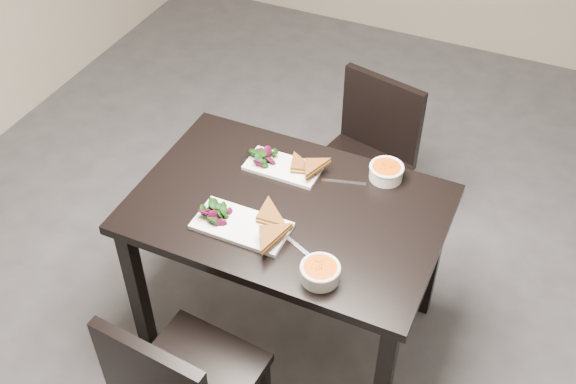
% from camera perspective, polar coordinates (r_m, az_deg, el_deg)
% --- Properties ---
extents(ground, '(5.00, 5.00, 0.00)m').
position_cam_1_polar(ground, '(3.31, 6.95, -9.03)').
color(ground, '#47474C').
rests_on(ground, ground).
extents(table, '(1.20, 0.80, 0.75)m').
position_cam_1_polar(table, '(2.71, 0.00, -2.63)').
color(table, black).
rests_on(table, ground).
extents(chair_far, '(0.50, 0.50, 0.85)m').
position_cam_1_polar(chair_far, '(3.32, 6.57, 3.24)').
color(chair_far, black).
rests_on(chair_far, ground).
extents(plate_near, '(0.36, 0.18, 0.02)m').
position_cam_1_polar(plate_near, '(2.55, -3.90, -2.84)').
color(plate_near, white).
rests_on(plate_near, table).
extents(sandwich_near, '(0.19, 0.14, 0.06)m').
position_cam_1_polar(sandwich_near, '(2.51, -2.47, -2.45)').
color(sandwich_near, brown).
rests_on(sandwich_near, plate_near).
extents(salad_near, '(0.11, 0.10, 0.05)m').
position_cam_1_polar(salad_near, '(2.57, -5.92, -1.65)').
color(salad_near, black).
rests_on(salad_near, plate_near).
extents(soup_bowl_near, '(0.14, 0.14, 0.06)m').
position_cam_1_polar(soup_bowl_near, '(2.36, 2.70, -6.67)').
color(soup_bowl_near, white).
rests_on(soup_bowl_near, table).
extents(cutlery_near, '(0.17, 0.09, 0.00)m').
position_cam_1_polar(cutlery_near, '(2.47, 1.26, -4.93)').
color(cutlery_near, silver).
rests_on(cutlery_near, table).
extents(plate_far, '(0.31, 0.15, 0.02)m').
position_cam_1_polar(plate_far, '(2.80, -0.41, 2.08)').
color(plate_far, white).
rests_on(plate_far, table).
extents(sandwich_far, '(0.18, 0.15, 0.05)m').
position_cam_1_polar(sandwich_far, '(2.75, 0.69, 2.05)').
color(sandwich_far, brown).
rests_on(sandwich_far, plate_far).
extents(salad_far, '(0.10, 0.09, 0.04)m').
position_cam_1_polar(salad_far, '(2.81, -2.27, 3.07)').
color(salad_far, black).
rests_on(salad_far, plate_far).
extents(soup_bowl_far, '(0.14, 0.14, 0.06)m').
position_cam_1_polar(soup_bowl_far, '(2.76, 8.22, 1.74)').
color(soup_bowl_far, white).
rests_on(soup_bowl_far, table).
extents(cutlery_far, '(0.18, 0.06, 0.00)m').
position_cam_1_polar(cutlery_far, '(2.75, 4.67, 0.84)').
color(cutlery_far, silver).
rests_on(cutlery_far, table).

